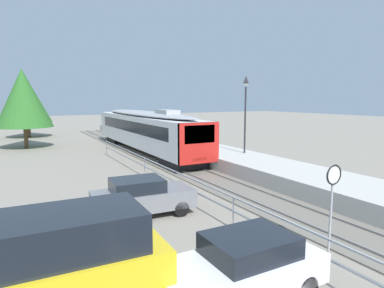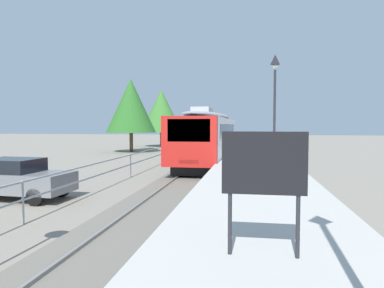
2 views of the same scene
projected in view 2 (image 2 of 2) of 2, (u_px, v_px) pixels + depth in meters
ground_plane at (142, 175)px, 19.68m from camera, size 160.00×160.00×0.00m
track_rails at (195, 175)px, 19.19m from camera, size 3.20×60.00×0.14m
commuter_train at (210, 133)px, 26.65m from camera, size 2.82×19.33×3.74m
station_platform at (255, 169)px, 18.64m from camera, size 3.90×60.00×0.90m
platform_lamp_mid_platform at (275, 88)px, 17.33m from camera, size 0.34×0.34×5.35m
platform_notice_board at (264, 167)px, 5.01m from camera, size 1.20×0.08×1.80m
carpark_fence at (23, 192)px, 9.83m from camera, size 0.06×36.06×1.25m
parked_hatchback_grey at (16, 178)px, 13.15m from camera, size 4.09×1.99×1.53m
tree_behind_carpark at (161, 111)px, 45.32m from camera, size 5.44×5.44×7.32m
tree_behind_station_far at (131, 106)px, 35.77m from camera, size 5.06×5.06×7.48m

